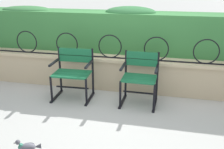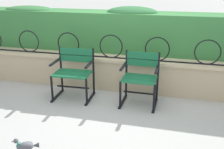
% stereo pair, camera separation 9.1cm
% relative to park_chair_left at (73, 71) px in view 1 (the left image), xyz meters
% --- Properties ---
extents(ground_plane, '(60.00, 60.00, 0.00)m').
position_rel_park_chair_left_xyz_m(ground_plane, '(0.73, -0.37, -0.46)').
color(ground_plane, '#ADADA8').
extents(stone_wall, '(8.43, 0.41, 0.59)m').
position_rel_park_chair_left_xyz_m(stone_wall, '(0.73, 0.54, -0.16)').
color(stone_wall, tan).
rests_on(stone_wall, ground).
extents(iron_arch_fence, '(7.87, 0.02, 0.42)m').
position_rel_park_chair_left_xyz_m(iron_arch_fence, '(0.55, 0.46, 0.32)').
color(iron_arch_fence, black).
rests_on(iron_arch_fence, stone_wall).
extents(hedge_row, '(8.26, 0.67, 0.87)m').
position_rel_park_chair_left_xyz_m(hedge_row, '(0.77, 1.05, 0.54)').
color(hedge_row, '#387A3D').
rests_on(hedge_row, stone_wall).
extents(park_chair_left, '(0.65, 0.55, 0.82)m').
position_rel_park_chair_left_xyz_m(park_chair_left, '(0.00, 0.00, 0.00)').
color(park_chair_left, '#19663D').
rests_on(park_chair_left, ground).
extents(park_chair_right, '(0.57, 0.53, 0.82)m').
position_rel_park_chair_left_xyz_m(park_chair_right, '(1.12, 0.03, -0.01)').
color(park_chair_right, '#19663D').
rests_on(park_chair_right, ground).
extents(pigeon_near_chairs, '(0.27, 0.19, 0.22)m').
position_rel_park_chair_left_xyz_m(pigeon_near_chairs, '(0.06, -1.67, -0.35)').
color(pigeon_near_chairs, '#5B5B66').
rests_on(pigeon_near_chairs, ground).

